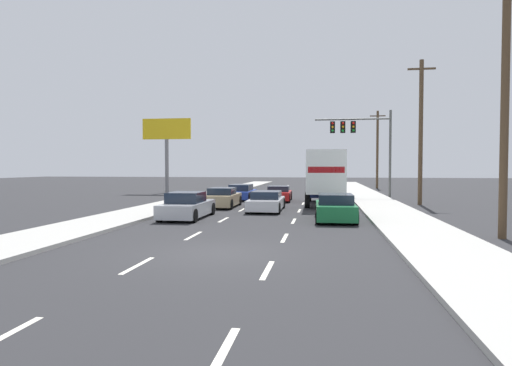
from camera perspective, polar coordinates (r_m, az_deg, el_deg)
ground_plane at (r=37.89m, az=4.00°, el=-1.79°), size 140.00×140.00×0.00m
sidewalk_right at (r=32.99m, az=15.13°, el=-2.31°), size 3.08×80.00×0.14m
sidewalk_left at (r=34.22m, az=-8.10°, el=-2.10°), size 3.08×80.00×0.14m
lane_markings at (r=33.50m, az=3.39°, el=-2.29°), size 3.54×57.00×0.01m
car_blue at (r=34.39m, az=-1.88°, el=-1.24°), size 1.86×4.51×1.21m
car_tan at (r=28.08m, az=-4.33°, el=-1.97°), size 1.88×4.23×1.25m
car_silver at (r=22.29m, az=-8.90°, el=-3.01°), size 1.92×4.53×1.32m
car_red at (r=33.15m, az=2.96°, el=-1.44°), size 1.97×4.18×1.13m
car_white at (r=25.74m, az=1.36°, el=-2.42°), size 1.97×4.69×1.15m
box_truck at (r=29.73m, az=8.93°, el=1.13°), size 2.59×8.41×3.58m
car_green at (r=21.36m, az=10.21°, el=-3.22°), size 1.96×4.28×1.28m
traffic_signal_mast at (r=37.87m, az=12.80°, el=6.30°), size 6.28×0.69×7.25m
utility_pole_near at (r=18.11m, az=29.52°, el=10.05°), size 1.80×0.28×10.03m
utility_pole_mid at (r=31.71m, az=20.54°, el=6.36°), size 1.80×0.28×9.71m
utility_pole_far at (r=54.35m, az=15.43°, el=4.32°), size 1.80×0.28×9.20m
roadside_billboard at (r=44.34m, az=-11.48°, el=5.67°), size 4.88×0.36×7.31m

